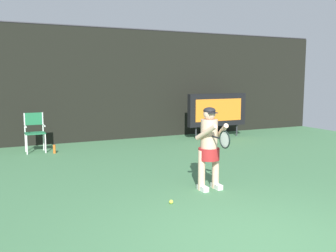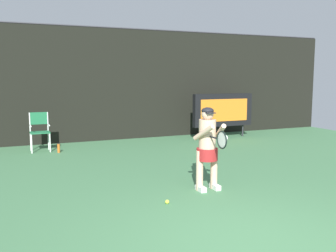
{
  "view_description": "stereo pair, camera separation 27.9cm",
  "coord_description": "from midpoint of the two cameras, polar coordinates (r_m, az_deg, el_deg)",
  "views": [
    {
      "loc": [
        -2.91,
        -3.48,
        2.06
      ],
      "look_at": [
        0.39,
        3.55,
        1.05
      ],
      "focal_mm": 40.39,
      "sensor_mm": 36.0,
      "label": 1
    },
    {
      "loc": [
        -2.66,
        -3.59,
        2.06
      ],
      "look_at": [
        0.39,
        3.55,
        1.05
      ],
      "focal_mm": 40.39,
      "sensor_mm": 36.0,
      "label": 2
    }
  ],
  "objects": [
    {
      "name": "backdrop_screen",
      "position": [
        12.35,
        -12.24,
        6.08
      ],
      "size": [
        18.0,
        0.12,
        3.66
      ],
      "color": "black",
      "rests_on": "ground"
    },
    {
      "name": "tennis_racket",
      "position": [
        6.45,
        7.22,
        -2.01
      ],
      "size": [
        0.03,
        0.6,
        0.31
      ],
      "rotation": [
        0.0,
        0.0,
        0.22
      ],
      "color": "black"
    },
    {
      "name": "tennis_player",
      "position": [
        6.92,
        5.11,
        -2.8
      ],
      "size": [
        0.53,
        0.61,
        1.52
      ],
      "color": "white",
      "rests_on": "ground"
    },
    {
      "name": "water_bottle",
      "position": [
        10.76,
        -17.49,
        -3.32
      ],
      "size": [
        0.07,
        0.07,
        0.27
      ],
      "color": "#CF6522",
      "rests_on": "ground"
    },
    {
      "name": "umpire_chair",
      "position": [
        11.05,
        -20.17,
        -0.55
      ],
      "size": [
        0.52,
        0.44,
        1.08
      ],
      "color": "white",
      "rests_on": "ground"
    },
    {
      "name": "tennis_ball_spare",
      "position": [
        6.29,
        -0.82,
        -11.38
      ],
      "size": [
        0.07,
        0.07,
        0.07
      ],
      "color": "#CCDB3D",
      "rests_on": "ground"
    },
    {
      "name": "scoreboard",
      "position": [
        12.99,
        6.83,
        2.43
      ],
      "size": [
        2.2,
        0.21,
        1.5
      ],
      "color": "black",
      "rests_on": "ground"
    }
  ]
}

